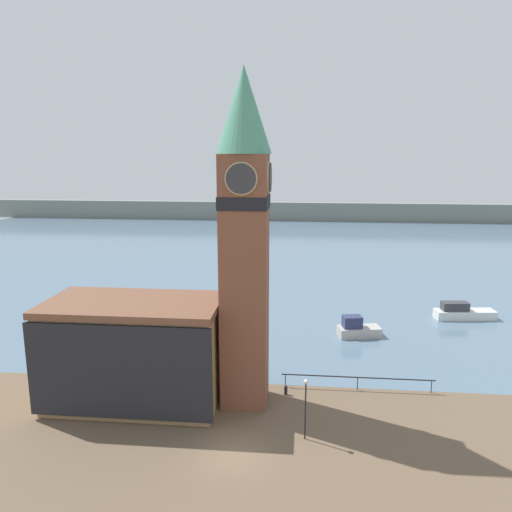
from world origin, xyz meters
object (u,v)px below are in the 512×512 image
at_px(mooring_bollard_near, 286,390).
at_px(lamp_post, 306,398).
at_px(boat_near, 357,329).
at_px(clock_tower, 245,233).
at_px(pier_building, 134,352).
at_px(boat_far, 462,313).

relative_size(mooring_bollard_near, lamp_post, 0.18).
height_order(boat_near, lamp_post, lamp_post).
bearing_deg(boat_near, clock_tower, -135.72).
distance_m(clock_tower, mooring_bollard_near, 12.96).
xyz_separation_m(pier_building, lamp_post, (12.78, -3.95, -1.03)).
bearing_deg(boat_far, lamp_post, -130.55).
bearing_deg(clock_tower, pier_building, -174.37).
relative_size(clock_tower, boat_near, 5.33).
bearing_deg(boat_near, lamp_post, -117.10).
height_order(mooring_bollard_near, lamp_post, lamp_post).
relative_size(boat_near, mooring_bollard_near, 5.98).
bearing_deg(clock_tower, boat_near, 56.05).
bearing_deg(pier_building, boat_near, 40.48).
bearing_deg(mooring_bollard_near, clock_tower, -157.22).
bearing_deg(lamp_post, boat_near, 74.68).
xyz_separation_m(boat_near, mooring_bollard_near, (-6.81, -13.35, -0.37)).
relative_size(clock_tower, mooring_bollard_near, 31.86).
bearing_deg(boat_near, pier_building, -151.29).
relative_size(clock_tower, lamp_post, 5.75).
height_order(clock_tower, mooring_bollard_near, clock_tower).
bearing_deg(pier_building, lamp_post, -17.17).
bearing_deg(lamp_post, boat_far, 55.74).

